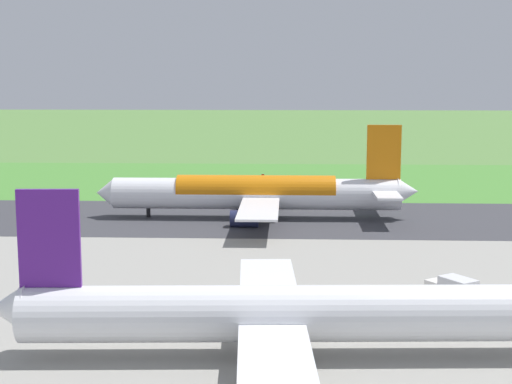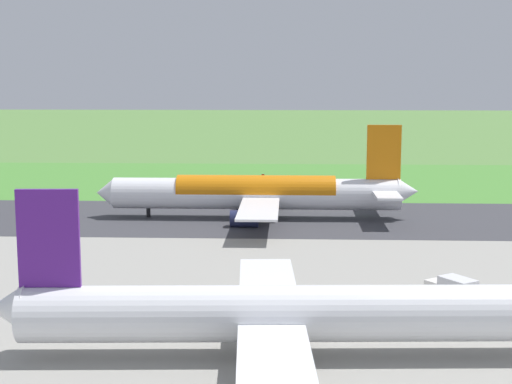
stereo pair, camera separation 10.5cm
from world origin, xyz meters
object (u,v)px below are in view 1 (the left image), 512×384
(airliner_parked_mid, at_px, (279,312))
(traffic_cone_orange, at_px, (243,185))
(airliner_main, at_px, (258,193))
(service_truck_baggage, at_px, (453,288))
(no_stopping_sign, at_px, (263,179))

(airliner_parked_mid, xyz_separation_m, traffic_cone_orange, (9.11, -101.42, -3.71))
(traffic_cone_orange, bearing_deg, airliner_main, 97.30)
(airliner_parked_mid, height_order, service_truck_baggage, airliner_parked_mid)
(airliner_main, height_order, airliner_parked_mid, airliner_main)
(service_truck_baggage, distance_m, no_stopping_sign, 86.99)
(service_truck_baggage, xyz_separation_m, no_stopping_sign, (23.17, -83.84, 0.20))
(airliner_main, xyz_separation_m, service_truck_baggage, (-22.69, 46.66, -2.95))
(airliner_parked_mid, bearing_deg, no_stopping_sign, -87.28)
(service_truck_baggage, distance_m, traffic_cone_orange, 88.42)
(airliner_main, height_order, service_truck_baggage, airliner_main)
(service_truck_baggage, bearing_deg, traffic_cone_orange, -71.90)
(airliner_main, distance_m, no_stopping_sign, 37.29)
(service_truck_baggage, relative_size, no_stopping_sign, 2.23)
(airliner_main, distance_m, airliner_parked_mid, 64.19)
(airliner_main, distance_m, service_truck_baggage, 51.97)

